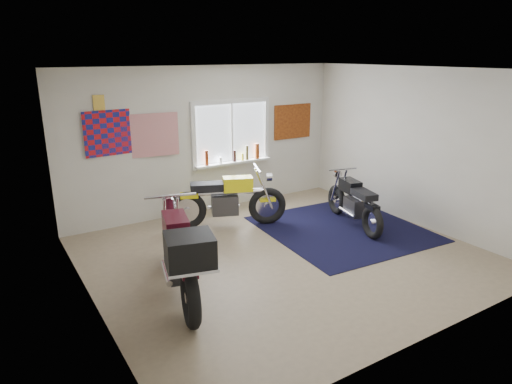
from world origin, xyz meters
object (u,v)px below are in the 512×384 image
navy_rug (342,229)px  black_chrome_bike (354,203)px  yellow_triumph (227,201)px  maroon_tourer (181,255)px

navy_rug → black_chrome_bike: (0.28, 0.05, 0.40)m
yellow_triumph → black_chrome_bike: yellow_triumph is taller
navy_rug → black_chrome_bike: 0.49m
navy_rug → black_chrome_bike: bearing=9.3°
black_chrome_bike → maroon_tourer: maroon_tourer is taller
maroon_tourer → black_chrome_bike: bearing=-63.5°
navy_rug → maroon_tourer: (-3.26, -0.71, 0.59)m
navy_rug → yellow_triumph: yellow_triumph is taller
yellow_triumph → maroon_tourer: 2.52m
navy_rug → yellow_triumph: bearing=143.7°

